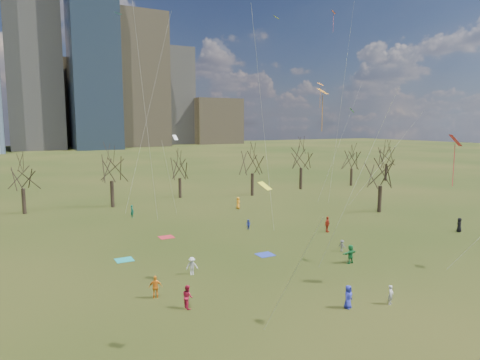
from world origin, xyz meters
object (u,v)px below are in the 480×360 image
blanket_teal (124,260)px  blanket_navy (265,255)px  blanket_crimson (166,237)px  person_1 (391,295)px  person_4 (156,287)px  person_0 (348,297)px  person_2 (188,297)px

blanket_teal → blanket_navy: bearing=-21.4°
blanket_crimson → person_1: (8.16, -24.69, 0.68)m
blanket_crimson → person_4: 16.96m
person_4 → person_1: bearing=165.3°
blanket_crimson → blanket_navy: bearing=-59.3°
blanket_navy → person_1: (1.79, -13.95, 0.68)m
blanket_navy → blanket_crimson: bearing=120.7°
person_4 → blanket_navy: bearing=-140.8°
person_0 → person_4: size_ratio=0.97×
blanket_teal → blanket_crimson: same height
person_2 → person_4: 3.06m
blanket_teal → person_4: person_4 is taller
person_2 → person_0: bearing=-122.5°
blanket_crimson → person_2: 19.11m
person_2 → blanket_teal: bearing=2.1°
person_1 → person_2: (-12.85, 6.19, 0.13)m
blanket_teal → person_1: person_1 is taller
blanket_navy → blanket_crimson: size_ratio=1.00×
blanket_navy → person_4: person_4 is taller
person_4 → person_0: bearing=161.7°
blanket_navy → person_2: (-11.06, -7.76, 0.81)m
blanket_navy → person_2: bearing=-145.0°
blanket_navy → person_0: person_0 is taller
blanket_navy → person_1: size_ratio=1.15×
blanket_navy → person_4: size_ratio=0.95×
person_0 → person_4: 13.72m
blanket_navy → blanket_crimson: same height
person_0 → blanket_navy: bearing=62.2°
person_1 → blanket_crimson: bearing=84.3°
blanket_teal → person_0: person_0 is taller
blanket_crimson → person_1: bearing=-71.7°
blanket_navy → person_2: size_ratio=0.97×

